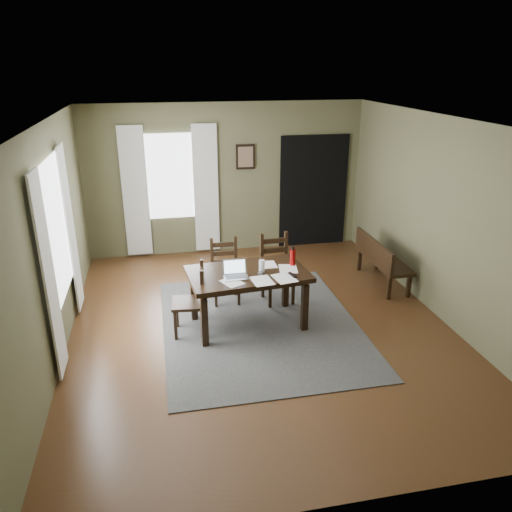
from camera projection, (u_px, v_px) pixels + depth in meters
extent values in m
cube|color=#492C16|center=(260.00, 326.00, 6.77)|extent=(5.00, 6.00, 0.01)
cube|color=brown|center=(226.00, 179.00, 9.01)|extent=(5.00, 0.02, 2.70)
cube|color=brown|center=(349.00, 364.00, 3.54)|extent=(5.00, 0.02, 2.70)
cube|color=brown|center=(51.00, 245.00, 5.81)|extent=(0.02, 6.00, 2.70)
cube|color=brown|center=(441.00, 220.00, 6.74)|extent=(0.02, 6.00, 2.70)
cube|color=white|center=(261.00, 121.00, 5.78)|extent=(5.00, 6.00, 0.02)
cube|color=#404040|center=(260.00, 325.00, 6.77)|extent=(2.60, 3.20, 0.01)
cube|color=black|center=(248.00, 274.00, 6.52)|extent=(1.63, 1.08, 0.06)
cube|color=black|center=(248.00, 278.00, 6.54)|extent=(1.45, 0.90, 0.05)
cube|color=black|center=(204.00, 322.00, 6.17)|extent=(0.09, 0.09, 0.66)
cube|color=black|center=(194.00, 297.00, 6.80)|extent=(0.09, 0.09, 0.66)
cube|color=black|center=(305.00, 307.00, 6.53)|extent=(0.09, 0.09, 0.66)
cube|color=black|center=(285.00, 285.00, 7.17)|extent=(0.09, 0.09, 0.66)
cube|color=black|center=(188.00, 303.00, 6.43)|extent=(0.46, 0.46, 0.04)
cube|color=black|center=(177.00, 313.00, 6.65)|extent=(0.04, 0.04, 0.41)
cube|color=black|center=(202.00, 312.00, 6.68)|extent=(0.04, 0.04, 0.41)
cube|color=black|center=(176.00, 325.00, 6.34)|extent=(0.04, 0.04, 0.41)
cube|color=black|center=(202.00, 324.00, 6.37)|extent=(0.04, 0.04, 0.41)
cube|color=black|center=(202.00, 278.00, 6.51)|extent=(0.05, 0.05, 0.52)
cube|color=black|center=(202.00, 290.00, 6.18)|extent=(0.05, 0.05, 0.52)
cube|color=black|center=(203.00, 293.00, 6.40)|extent=(0.06, 0.31, 0.07)
cube|color=black|center=(202.00, 284.00, 6.35)|extent=(0.06, 0.31, 0.07)
cube|color=black|center=(202.00, 274.00, 6.30)|extent=(0.06, 0.31, 0.07)
cube|color=black|center=(226.00, 275.00, 7.29)|extent=(0.42, 0.42, 0.04)
cube|color=black|center=(216.00, 294.00, 7.19)|extent=(0.04, 0.04, 0.40)
cube|color=black|center=(214.00, 284.00, 7.50)|extent=(0.04, 0.04, 0.40)
cube|color=black|center=(239.00, 292.00, 7.25)|extent=(0.04, 0.04, 0.40)
cube|color=black|center=(236.00, 283.00, 7.55)|extent=(0.04, 0.04, 0.40)
cube|color=black|center=(212.00, 254.00, 7.34)|extent=(0.05, 0.05, 0.51)
cube|color=black|center=(236.00, 253.00, 7.40)|extent=(0.05, 0.05, 0.51)
cube|color=black|center=(224.00, 262.00, 7.42)|extent=(0.30, 0.03, 0.07)
cube|color=black|center=(224.00, 253.00, 7.37)|extent=(0.30, 0.03, 0.07)
cube|color=black|center=(224.00, 245.00, 7.32)|extent=(0.30, 0.03, 0.07)
cube|color=black|center=(278.00, 273.00, 7.29)|extent=(0.47, 0.47, 0.04)
cube|color=black|center=(270.00, 294.00, 7.17)|extent=(0.05, 0.05, 0.43)
cube|color=black|center=(263.00, 284.00, 7.49)|extent=(0.05, 0.05, 0.43)
cube|color=black|center=(293.00, 291.00, 7.26)|extent=(0.05, 0.05, 0.43)
cube|color=black|center=(285.00, 281.00, 7.58)|extent=(0.05, 0.05, 0.43)
cube|color=black|center=(262.00, 251.00, 7.31)|extent=(0.05, 0.05, 0.54)
cube|color=black|center=(286.00, 249.00, 7.41)|extent=(0.05, 0.05, 0.54)
cube|color=black|center=(274.00, 259.00, 7.42)|extent=(0.32, 0.05, 0.07)
cube|color=black|center=(274.00, 250.00, 7.36)|extent=(0.32, 0.05, 0.07)
cube|color=black|center=(274.00, 241.00, 7.31)|extent=(0.32, 0.05, 0.07)
cube|color=black|center=(384.00, 260.00, 7.93)|extent=(0.43, 1.32, 0.06)
cube|color=black|center=(409.00, 286.00, 7.52)|extent=(0.06, 0.06, 0.37)
cube|color=black|center=(389.00, 288.00, 7.46)|extent=(0.06, 0.06, 0.37)
cube|color=black|center=(377.00, 259.00, 8.56)|extent=(0.06, 0.06, 0.37)
cube|color=black|center=(360.00, 260.00, 8.50)|extent=(0.06, 0.06, 0.37)
cube|color=black|center=(374.00, 250.00, 7.83)|extent=(0.05, 1.32, 0.32)
cube|color=#B7B7BC|center=(236.00, 277.00, 6.33)|extent=(0.31, 0.22, 0.02)
cube|color=#B7B7BC|center=(235.00, 266.00, 6.39)|extent=(0.31, 0.06, 0.20)
cube|color=silver|center=(235.00, 267.00, 6.38)|extent=(0.27, 0.04, 0.17)
cube|color=#3F3F42|center=(236.00, 277.00, 6.31)|extent=(0.26, 0.13, 0.00)
cube|color=#3F3F42|center=(260.00, 273.00, 6.43)|extent=(0.06, 0.09, 0.03)
cube|color=black|center=(292.00, 275.00, 6.39)|extent=(0.08, 0.17, 0.02)
cylinder|color=silver|center=(262.00, 266.00, 6.47)|extent=(0.08, 0.08, 0.17)
cylinder|color=#AC0E0D|center=(293.00, 257.00, 6.68)|extent=(0.09, 0.09, 0.23)
cylinder|color=black|center=(293.00, 248.00, 6.63)|extent=(0.05, 0.05, 0.04)
cube|color=white|center=(232.00, 282.00, 6.20)|extent=(0.32, 0.35, 0.00)
cube|color=white|center=(284.00, 278.00, 6.31)|extent=(0.30, 0.37, 0.00)
cube|color=white|center=(268.00, 265.00, 6.73)|extent=(0.21, 0.27, 0.00)
cube|color=white|center=(288.00, 269.00, 6.60)|extent=(0.28, 0.34, 0.00)
cube|color=white|center=(262.00, 281.00, 6.24)|extent=(0.28, 0.35, 0.00)
cube|color=white|center=(56.00, 231.00, 5.96)|extent=(0.01, 1.30, 1.70)
cube|color=white|center=(170.00, 177.00, 8.76)|extent=(1.00, 0.01, 1.50)
cube|color=silver|center=(49.00, 277.00, 5.31)|extent=(0.03, 0.48, 2.30)
cube|color=silver|center=(71.00, 230.00, 6.81)|extent=(0.03, 0.48, 2.30)
cube|color=silver|center=(135.00, 193.00, 8.71)|extent=(0.44, 0.03, 2.30)
cube|color=silver|center=(206.00, 189.00, 8.94)|extent=(0.44, 0.03, 2.30)
cube|color=black|center=(245.00, 157.00, 8.90)|extent=(0.34, 0.03, 0.44)
cube|color=brown|center=(246.00, 157.00, 8.89)|extent=(0.27, 0.01, 0.36)
cube|color=black|center=(313.00, 192.00, 9.40)|extent=(1.30, 0.03, 2.10)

